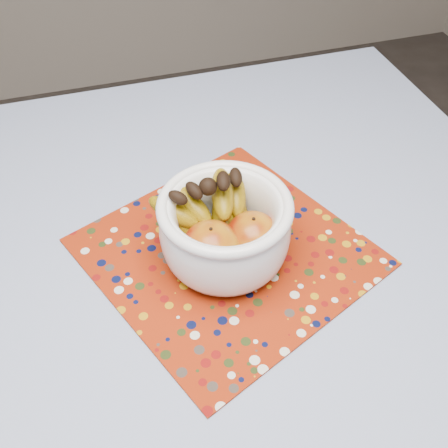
# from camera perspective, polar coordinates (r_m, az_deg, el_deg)

# --- Properties ---
(table) EXTENTS (1.20, 1.20, 0.75)m
(table) POSITION_cam_1_polar(r_m,az_deg,el_deg) (0.81, -4.88, -14.93)
(table) COLOR brown
(table) RESTS_ON ground
(tablecloth) EXTENTS (1.32, 1.32, 0.01)m
(tablecloth) POSITION_cam_1_polar(r_m,az_deg,el_deg) (0.74, -5.27, -11.85)
(tablecloth) COLOR #6273A3
(tablecloth) RESTS_ON table
(placemat) EXTENTS (0.50, 0.50, 0.00)m
(placemat) POSITION_cam_1_polar(r_m,az_deg,el_deg) (0.82, 0.34, -3.05)
(placemat) COLOR maroon
(placemat) RESTS_ON tablecloth
(fruit_bowl) EXTENTS (0.22, 0.20, 0.15)m
(fruit_bowl) POSITION_cam_1_polar(r_m,az_deg,el_deg) (0.77, -0.53, -0.06)
(fruit_bowl) COLOR white
(fruit_bowl) RESTS_ON placemat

